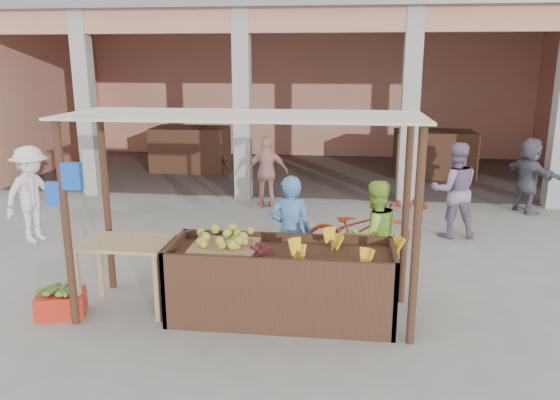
# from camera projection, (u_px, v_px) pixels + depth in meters

# --- Properties ---
(ground) EXTENTS (60.00, 60.00, 0.00)m
(ground) POSITION_uv_depth(u_px,v_px,m) (240.00, 314.00, 6.55)
(ground) COLOR gray
(ground) RESTS_ON ground
(market_building) EXTENTS (14.40, 6.40, 4.20)m
(market_building) POSITION_uv_depth(u_px,v_px,m) (304.00, 70.00, 14.46)
(market_building) COLOR tan
(market_building) RESTS_ON ground
(fruit_stall) EXTENTS (2.60, 0.95, 0.80)m
(fruit_stall) POSITION_uv_depth(u_px,v_px,m) (281.00, 285.00, 6.39)
(fruit_stall) COLOR #482B1C
(fruit_stall) RESTS_ON ground
(stall_awning) EXTENTS (4.09, 1.35, 2.39)m
(stall_awning) POSITION_uv_depth(u_px,v_px,m) (237.00, 151.00, 6.12)
(stall_awning) COLOR #482B1C
(stall_awning) RESTS_ON ground
(banana_heap) EXTENTS (1.20, 0.65, 0.22)m
(banana_heap) POSITION_uv_depth(u_px,v_px,m) (344.00, 248.00, 6.16)
(banana_heap) COLOR yellow
(banana_heap) RESTS_ON fruit_stall
(melon_tray) EXTENTS (0.76, 0.66, 0.20)m
(melon_tray) POSITION_uv_depth(u_px,v_px,m) (224.00, 242.00, 6.40)
(melon_tray) COLOR #95714D
(melon_tray) RESTS_ON fruit_stall
(berry_heap) EXTENTS (0.39, 0.32, 0.12)m
(berry_heap) POSITION_uv_depth(u_px,v_px,m) (259.00, 248.00, 6.27)
(berry_heap) COLOR maroon
(berry_heap) RESTS_ON fruit_stall
(side_table) EXTENTS (1.07, 0.72, 0.86)m
(side_table) POSITION_uv_depth(u_px,v_px,m) (125.00, 252.00, 6.56)
(side_table) COLOR tan
(side_table) RESTS_ON ground
(papaya_pile) EXTENTS (0.71, 0.40, 0.20)m
(papaya_pile) POSITION_uv_depth(u_px,v_px,m) (124.00, 233.00, 6.50)
(papaya_pile) COLOR #447E29
(papaya_pile) RESTS_ON side_table
(red_crate) EXTENTS (0.64, 0.55, 0.28)m
(red_crate) POSITION_uv_depth(u_px,v_px,m) (61.00, 304.00, 6.50)
(red_crate) COLOR red
(red_crate) RESTS_ON ground
(plantain_bundle) EXTENTS (0.44, 0.31, 0.09)m
(plantain_bundle) POSITION_uv_depth(u_px,v_px,m) (60.00, 290.00, 6.45)
(plantain_bundle) COLOR #50822F
(plantain_bundle) RESTS_ON red_crate
(produce_sacks) EXTENTS (0.96, 0.72, 0.58)m
(produce_sacks) POSITION_uv_depth(u_px,v_px,m) (413.00, 194.00, 11.22)
(produce_sacks) COLOR maroon
(produce_sacks) RESTS_ON ground
(vendor_blue) EXTENTS (0.63, 0.48, 1.64)m
(vendor_blue) POSITION_uv_depth(u_px,v_px,m) (290.00, 229.00, 7.14)
(vendor_blue) COLOR #4C83CE
(vendor_blue) RESTS_ON ground
(vendor_green) EXTENTS (0.86, 0.73, 1.56)m
(vendor_green) POSITION_uv_depth(u_px,v_px,m) (374.00, 233.00, 7.10)
(vendor_green) COLOR #A8DD43
(vendor_green) RESTS_ON ground
(motorcycle) EXTENTS (1.16, 1.90, 0.94)m
(motorcycle) POSITION_uv_depth(u_px,v_px,m) (358.00, 228.00, 8.35)
(motorcycle) COLOR maroon
(motorcycle) RESTS_ON ground
(shopper_a) EXTENTS (0.92, 1.24, 1.74)m
(shopper_a) POSITION_uv_depth(u_px,v_px,m) (32.00, 190.00, 9.03)
(shopper_a) COLOR silver
(shopper_a) RESTS_ON ground
(shopper_b) EXTENTS (1.00, 0.66, 1.56)m
(shopper_b) POSITION_uv_depth(u_px,v_px,m) (267.00, 170.00, 11.17)
(shopper_b) COLOR #D48384
(shopper_b) RESTS_ON ground
(shopper_d) EXTENTS (1.14, 1.59, 1.59)m
(shopper_d) POSITION_uv_depth(u_px,v_px,m) (529.00, 173.00, 10.77)
(shopper_d) COLOR #575562
(shopper_d) RESTS_ON ground
(shopper_f) EXTENTS (0.91, 0.58, 1.79)m
(shopper_f) POSITION_uv_depth(u_px,v_px,m) (455.00, 186.00, 9.25)
(shopper_f) COLOR gray
(shopper_f) RESTS_ON ground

